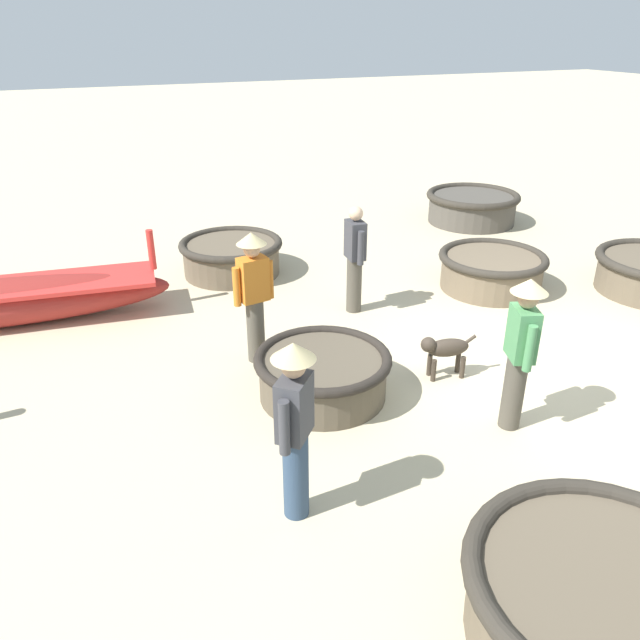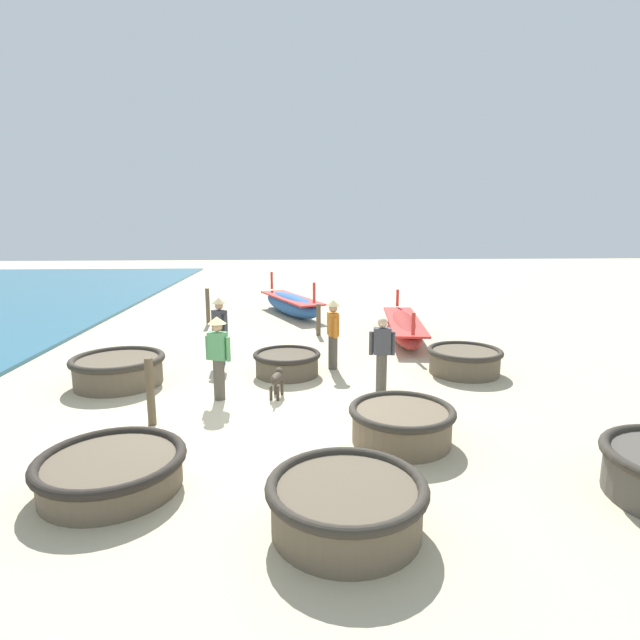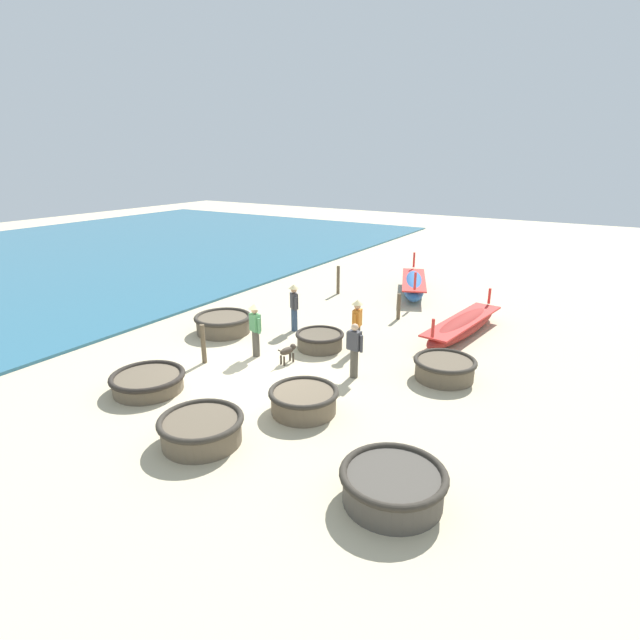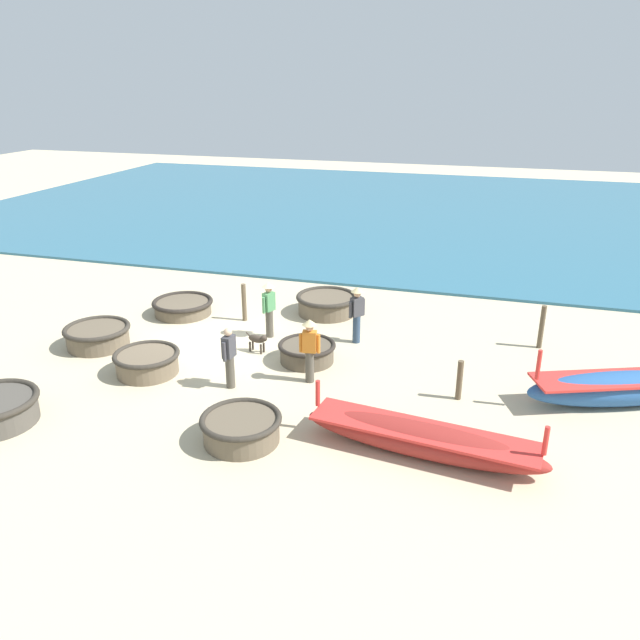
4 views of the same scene
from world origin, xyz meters
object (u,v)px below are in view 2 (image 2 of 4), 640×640
object	(u,v)px
coracle_tilted	(464,360)
mooring_post_shoreline	(150,392)
coracle_nearest	(347,503)
mooring_post_inland	(318,320)
coracle_front_left	(402,423)
fisherman_hauling	(218,352)
long_boat_green_hull	(291,304)
dog	(277,379)
fisherman_crouching	(382,353)
long_boat_blue_hull	(404,327)
coracle_far_right	(111,469)
coracle_upturned	(287,362)
mooring_post_mid_beach	(208,307)
coracle_weathered	(118,369)
fisherman_standing_right	(333,330)
fisherman_with_hat	(220,326)

from	to	relation	value
coracle_tilted	mooring_post_shoreline	world-z (taller)	mooring_post_shoreline
coracle_nearest	mooring_post_inland	bearing A→B (deg)	88.54
coracle_front_left	fisherman_hauling	xyz separation A→B (m)	(-3.16, 2.15, 0.64)
coracle_nearest	long_boat_green_hull	xyz separation A→B (m)	(-0.59, 13.71, 0.09)
dog	coracle_front_left	bearing A→B (deg)	-47.83
coracle_nearest	fisherman_crouching	distance (m)	4.83
long_boat_blue_hull	coracle_tilted	bearing A→B (deg)	-80.93
coracle_front_left	coracle_far_right	bearing A→B (deg)	-163.97
coracle_nearest	mooring_post_shoreline	size ratio (longest dim) A/B	1.54
coracle_upturned	coracle_front_left	world-z (taller)	coracle_front_left
coracle_far_right	long_boat_blue_hull	size ratio (longest dim) A/B	0.38
coracle_far_right	fisherman_crouching	world-z (taller)	fisherman_crouching
long_boat_green_hull	fisherman_crouching	world-z (taller)	fisherman_crouching
coracle_upturned	long_boat_blue_hull	xyz separation A→B (m)	(3.52, 3.56, 0.06)
coracle_nearest	mooring_post_mid_beach	distance (m)	12.47
coracle_nearest	mooring_post_inland	distance (m)	10.06
coracle_tilted	mooring_post_shoreline	size ratio (longest dim) A/B	1.44
coracle_upturned	coracle_weathered	world-z (taller)	coracle_weathered
fisherman_standing_right	long_boat_blue_hull	bearing A→B (deg)	52.26
coracle_weathered	fisherman_standing_right	world-z (taller)	fisherman_standing_right
coracle_upturned	mooring_post_shoreline	size ratio (longest dim) A/B	1.30
fisherman_crouching	fisherman_standing_right	xyz separation A→B (m)	(-0.84, 1.77, 0.12)
coracle_weathered	fisherman_with_hat	world-z (taller)	fisherman_with_hat
coracle_nearest	long_boat_green_hull	distance (m)	13.72
fisherman_standing_right	dog	size ratio (longest dim) A/B	2.47
coracle_weathered	fisherman_hauling	bearing A→B (deg)	-25.12
coracle_weathered	coracle_far_right	world-z (taller)	coracle_weathered
long_boat_blue_hull	fisherman_crouching	bearing A→B (deg)	-107.86
coracle_front_left	fisherman_crouching	xyz separation A→B (m)	(0.11, 2.37, 0.52)
coracle_weathered	fisherman_with_hat	distance (m)	2.54
long_boat_green_hull	fisherman_hauling	world-z (taller)	fisherman_hauling
long_boat_blue_hull	mooring_post_shoreline	world-z (taller)	mooring_post_shoreline
coracle_front_left	fisherman_crouching	world-z (taller)	fisherman_crouching
coracle_upturned	fisherman_standing_right	bearing A→B (deg)	21.21
long_boat_blue_hull	mooring_post_inland	size ratio (longest dim) A/B	5.13
fisherman_crouching	fisherman_with_hat	xyz separation A→B (m)	(-3.58, 2.31, 0.12)
long_boat_blue_hull	coracle_front_left	bearing A→B (deg)	-103.05
coracle_front_left	mooring_post_shoreline	xyz separation A→B (m)	(-4.15, 0.94, 0.28)
coracle_upturned	coracle_far_right	xyz separation A→B (m)	(-2.27, -4.90, -0.03)
fisherman_with_hat	fisherman_crouching	bearing A→B (deg)	-32.89
fisherman_standing_right	coracle_tilted	bearing A→B (deg)	-10.41
fisherman_standing_right	mooring_post_mid_beach	bearing A→B (deg)	124.53
coracle_tilted	long_boat_blue_hull	distance (m)	3.73
coracle_tilted	fisherman_with_hat	bearing A→B (deg)	169.22
coracle_nearest	fisherman_crouching	world-z (taller)	fisherman_crouching
coracle_tilted	coracle_front_left	distance (m)	4.25
coracle_far_right	fisherman_hauling	size ratio (longest dim) A/B	1.16
fisherman_standing_right	coracle_upturned	bearing A→B (deg)	-158.79
fisherman_with_hat	mooring_post_mid_beach	distance (m)	5.17
coracle_nearest	fisherman_with_hat	bearing A→B (deg)	108.60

